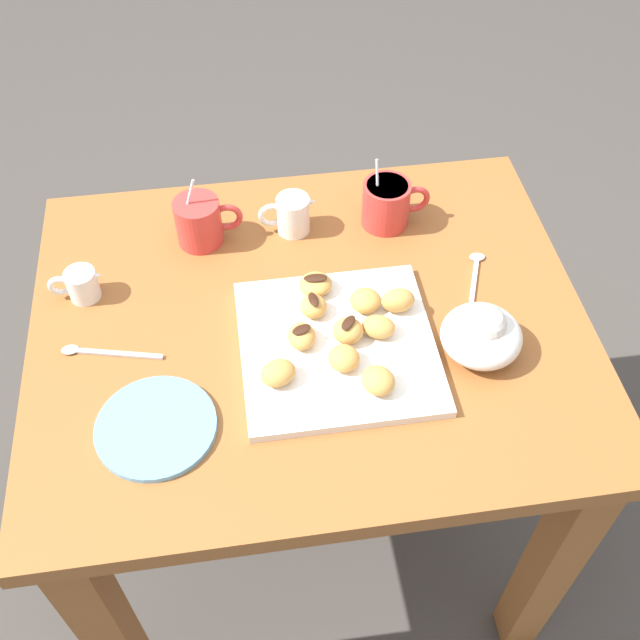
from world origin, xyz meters
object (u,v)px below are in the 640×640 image
object	(u,v)px
coffee_mug_red_right	(387,202)
cream_pitcher_white	(293,213)
saucer_sky_left	(156,427)
beignet_1	(278,373)
beignet_9	(344,358)
beignet_5	(378,327)
coffee_mug_red_left	(200,220)
beignet_8	(398,300)
beignet_4	(348,331)
pastry_plate_square	(337,346)
beignet_6	(316,284)
beignet_7	(365,299)
chocolate_sauce_pitcher	(81,283)
beignet_2	(302,336)
beignet_3	(378,381)
ice_cream_bowl	(482,333)
beignet_0	(313,306)
dining_table	(311,374)

from	to	relation	value
coffee_mug_red_right	cream_pitcher_white	world-z (taller)	coffee_mug_red_right
saucer_sky_left	beignet_1	size ratio (longest dim) A/B	3.25
cream_pitcher_white	beignet_9	xyz separation A→B (m)	(0.04, -0.33, -0.01)
beignet_1	beignet_5	xyz separation A→B (m)	(0.17, 0.07, -0.00)
coffee_mug_red_left	beignet_8	size ratio (longest dim) A/B	2.44
beignet_4	pastry_plate_square	bearing A→B (deg)	-156.86
beignet_5	beignet_4	bearing A→B (deg)	-176.38
beignet_8	beignet_4	bearing A→B (deg)	-150.80
saucer_sky_left	beignet_4	xyz separation A→B (m)	(0.30, 0.12, 0.03)
cream_pitcher_white	saucer_sky_left	world-z (taller)	cream_pitcher_white
beignet_6	beignet_7	world-z (taller)	beignet_7
chocolate_sauce_pitcher	beignet_7	world-z (taller)	chocolate_sauce_pitcher
beignet_1	beignet_8	xyz separation A→B (m)	(0.21, 0.12, 0.00)
beignet_2	beignet_5	bearing A→B (deg)	0.24
coffee_mug_red_right	beignet_3	size ratio (longest dim) A/B	2.51
coffee_mug_red_right	beignet_4	world-z (taller)	coffee_mug_red_right
beignet_6	beignet_5	bearing A→B (deg)	-51.40
cream_pitcher_white	beignet_1	xyz separation A→B (m)	(-0.06, -0.35, -0.01)
cream_pitcher_white	saucer_sky_left	xyz separation A→B (m)	(-0.25, -0.40, -0.03)
cream_pitcher_white	saucer_sky_left	distance (m)	0.47
ice_cream_bowl	beignet_3	bearing A→B (deg)	-161.13
coffee_mug_red_right	beignet_7	world-z (taller)	coffee_mug_red_right
saucer_sky_left	beignet_5	size ratio (longest dim) A/B	3.37
beignet_4	beignet_6	distance (m)	0.12
beignet_0	beignet_4	bearing A→B (deg)	-52.87
beignet_1	cream_pitcher_white	bearing A→B (deg)	79.38
coffee_mug_red_left	beignet_5	distance (m)	0.38
beignet_1	beignet_5	distance (m)	0.18
cream_pitcher_white	beignet_4	bearing A→B (deg)	-79.40
beignet_0	beignet_7	distance (m)	0.09
pastry_plate_square	coffee_mug_red_right	xyz separation A→B (m)	(0.14, 0.29, 0.04)
dining_table	beignet_4	xyz separation A→B (m)	(0.05, -0.06, 0.19)
beignet_3	beignet_4	size ratio (longest dim) A/B	1.11
beignet_1	beignet_2	xyz separation A→B (m)	(0.04, 0.07, -0.00)
dining_table	beignet_4	distance (m)	0.20
beignet_1	beignet_8	bearing A→B (deg)	28.90
pastry_plate_square	beignet_1	world-z (taller)	beignet_1
beignet_7	beignet_9	xyz separation A→B (m)	(-0.05, -0.12, 0.00)
beignet_3	beignet_6	distance (m)	0.22
beignet_2	beignet_3	size ratio (longest dim) A/B	0.98
chocolate_sauce_pitcher	beignet_6	bearing A→B (deg)	-8.55
dining_table	beignet_6	size ratio (longest dim) A/B	16.39
beignet_2	beignet_4	xyz separation A→B (m)	(0.07, -0.00, 0.00)
cream_pitcher_white	beignet_0	distance (m)	0.22
pastry_plate_square	dining_table	bearing A→B (deg)	116.85
coffee_mug_red_left	beignet_9	xyz separation A→B (m)	(0.20, -0.33, -0.01)
saucer_sky_left	beignet_3	distance (m)	0.33
ice_cream_bowl	beignet_9	bearing A→B (deg)	-177.17
cream_pitcher_white	beignet_8	distance (m)	0.27
beignet_7	beignet_2	bearing A→B (deg)	-151.39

